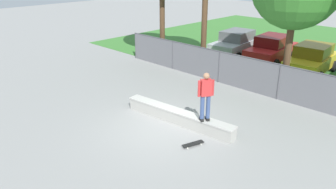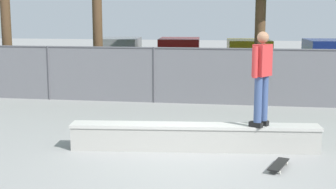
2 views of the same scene
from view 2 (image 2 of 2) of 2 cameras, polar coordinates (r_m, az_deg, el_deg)
name	(u,v)px [view 2 (image 2 of 2)]	position (r m, az deg, el deg)	size (l,w,h in m)	color
ground_plane	(184,162)	(8.97, 1.89, -7.89)	(80.00, 80.00, 0.00)	gray
grass_strip	(225,67)	(24.75, 6.68, 3.26)	(28.65, 20.00, 0.02)	#3D7A33
concrete_ledge	(194,137)	(9.69, 3.09, -4.96)	(4.91, 0.99, 0.52)	#A8A59E
skateboarder	(262,75)	(9.44, 10.88, 2.30)	(0.42, 0.52, 1.82)	black
skateboard	(279,165)	(8.80, 12.76, -7.97)	(0.43, 0.82, 0.09)	black
chainlink_fence	(210,74)	(14.43, 4.86, 2.45)	(16.72, 0.07, 1.67)	#4C4C51
car_silver	(119,58)	(20.19, -5.73, 4.23)	(2.29, 4.34, 1.66)	#B7BABF
car_red	(179,59)	(19.92, 1.33, 4.21)	(2.29, 4.34, 1.66)	#B21E1E
car_yellow	(249,61)	(19.13, 9.39, 3.86)	(2.29, 4.34, 1.66)	gold
car_blue	(328,61)	(19.71, 18.14, 3.68)	(2.29, 4.34, 1.66)	#233D9E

